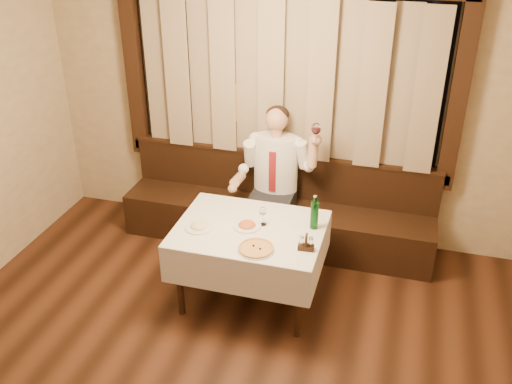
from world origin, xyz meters
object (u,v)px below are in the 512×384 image
(pizza, at_px, (256,248))
(green_bottle, at_px, (314,214))
(dining_table, at_px, (250,238))
(cruet_caddy, at_px, (306,244))
(pasta_red, at_px, (247,223))
(banquette, at_px, (277,214))
(pasta_cream, at_px, (199,224))
(seated_man, at_px, (275,171))

(pizza, bearing_deg, green_bottle, 50.11)
(dining_table, distance_m, cruet_caddy, 0.59)
(green_bottle, height_order, cruet_caddy, green_bottle)
(cruet_caddy, bearing_deg, pasta_red, 155.17)
(banquette, xyz_separation_m, cruet_caddy, (0.53, -1.22, 0.50))
(banquette, relative_size, pasta_cream, 12.85)
(banquette, bearing_deg, pizza, -83.77)
(cruet_caddy, bearing_deg, dining_table, 155.12)
(pizza, relative_size, cruet_caddy, 2.19)
(pizza, distance_m, pasta_red, 0.36)
(green_bottle, bearing_deg, cruet_caddy, -89.82)
(banquette, xyz_separation_m, green_bottle, (0.53, -0.88, 0.58))
(dining_table, xyz_separation_m, pizza, (0.15, -0.31, 0.12))
(pasta_red, height_order, green_bottle, green_bottle)
(seated_man, bearing_deg, cruet_caddy, -64.18)
(pizza, height_order, seated_man, seated_man)
(pasta_cream, bearing_deg, dining_table, 15.97)
(pizza, height_order, pasta_cream, pasta_cream)
(pasta_cream, xyz_separation_m, green_bottle, (0.95, 0.27, 0.10))
(pizza, bearing_deg, pasta_cream, 161.26)
(pizza, bearing_deg, cruet_caddy, 16.57)
(pasta_red, bearing_deg, seated_man, 89.36)
(dining_table, xyz_separation_m, green_bottle, (0.53, 0.15, 0.24))
(green_bottle, bearing_deg, pasta_cream, -164.24)
(banquette, distance_m, pasta_red, 1.12)
(banquette, bearing_deg, cruet_caddy, -66.52)
(banquette, bearing_deg, seated_man, -100.06)
(pasta_cream, bearing_deg, banquette, 69.91)
(dining_table, bearing_deg, cruet_caddy, -20.34)
(pasta_red, relative_size, cruet_caddy, 1.74)
(pasta_cream, distance_m, green_bottle, 0.99)
(pasta_red, relative_size, seated_man, 0.16)
(pasta_red, relative_size, green_bottle, 0.78)
(pizza, height_order, cruet_caddy, cruet_caddy)
(banquette, height_order, cruet_caddy, banquette)
(pizza, xyz_separation_m, seated_man, (-0.16, 1.24, 0.09))
(pizza, xyz_separation_m, pasta_cream, (-0.56, 0.19, 0.02))
(pasta_red, distance_m, green_bottle, 0.58)
(cruet_caddy, bearing_deg, green_bottle, 85.64)
(green_bottle, bearing_deg, banquette, 121.13)
(banquette, height_order, green_bottle, green_bottle)
(pasta_red, bearing_deg, pizza, -61.74)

